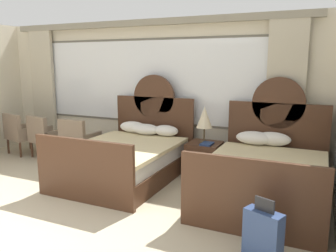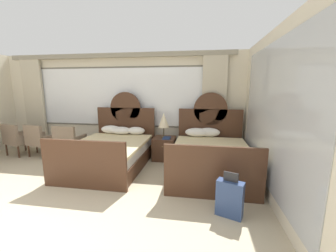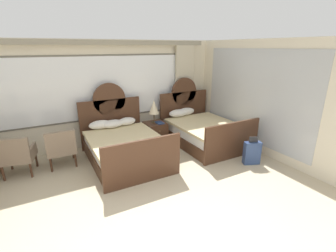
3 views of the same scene
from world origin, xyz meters
The scene contains 10 objects.
wall_back_window centered at (0.00, 4.15, 1.42)m, with size 6.74×0.22×2.70m.
wall_right_mirror centered at (3.40, 1.80, 1.35)m, with size 0.08×4.74×2.70m.
bed_near_window centered at (0.26, 2.93, 0.35)m, with size 1.59×2.19×1.67m.
bed_near_mirror centered at (2.49, 2.92, 0.35)m, with size 1.59×2.19×1.67m.
nightstand_between_beds centered at (1.38, 3.60, 0.28)m, with size 0.54×0.56×0.56m.
table_lamp_on_nightstand centered at (1.36, 3.62, 0.99)m, with size 0.27×0.27×0.62m.
book_on_nightstand centered at (1.46, 3.49, 0.57)m, with size 0.18×0.26×0.03m.
armchair_by_window_left centered at (-1.04, 3.29, 0.46)m, with size 0.60×0.60×0.86m.
armchair_by_window_centre centered at (-1.86, 3.29, 0.46)m, with size 0.70×0.70×0.86m.
suitcase_on_floor centered at (2.71, 1.38, 0.26)m, with size 0.40×0.28×0.65m.
Camera 3 is at (-1.29, -2.04, 2.53)m, focal length 25.68 mm.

